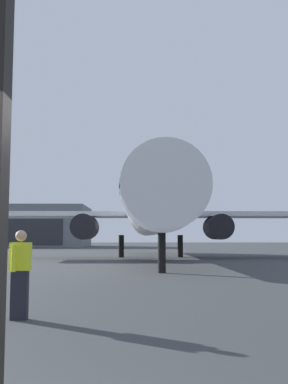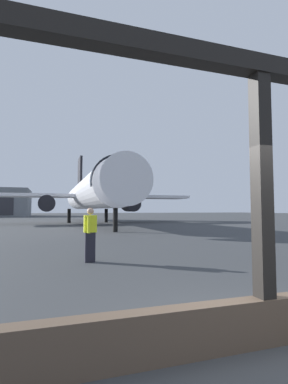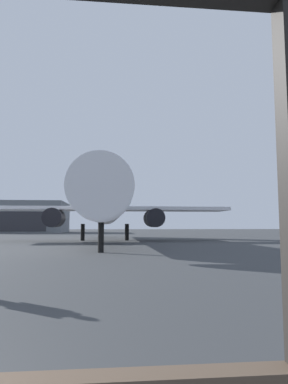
# 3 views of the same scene
# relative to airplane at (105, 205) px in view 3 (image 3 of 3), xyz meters

# --- Properties ---
(ground_plane) EXTENTS (220.00, 220.00, 0.00)m
(ground_plane) POSITION_rel_airplane_xyz_m (-2.07, 8.33, -3.69)
(ground_plane) COLOR #383A3D
(airplane) EXTENTS (26.35, 34.16, 10.59)m
(airplane) POSITION_rel_airplane_xyz_m (0.00, 0.00, 0.00)
(airplane) COLOR silver
(airplane) RESTS_ON ground
(distant_hangar) EXTENTS (20.89, 15.72, 7.18)m
(distant_hangar) POSITION_rel_airplane_xyz_m (-20.60, 49.45, -0.10)
(distant_hangar) COLOR slate
(distant_hangar) RESTS_ON ground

